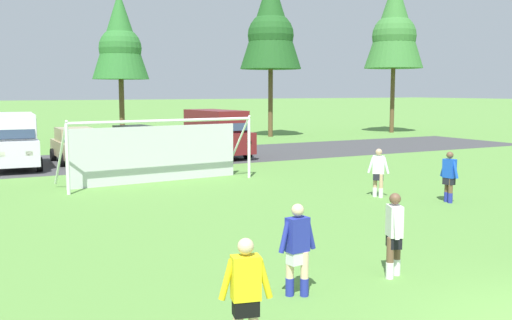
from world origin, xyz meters
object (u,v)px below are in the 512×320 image
Objects in this scene: soccer_ball at (260,276)px; parked_car_slot_far_left at (14,139)px; player_defender_far at (378,173)px; referee at (246,298)px; player_winger_right at (449,177)px; player_striker_near at (394,235)px; player_midfield_center at (297,250)px; parked_car_slot_left at (76,145)px; soccer_goal at (158,150)px; parked_car_slot_center at (217,132)px; parked_car_slot_center_left at (135,142)px.

parked_car_slot_far_left is (-2.36, 19.38, 1.23)m from soccer_ball.
player_defender_far is (7.66, 5.85, 0.71)m from soccer_ball.
referee is at bearing -122.03° from soccer_ball.
parked_car_slot_far_left is (-11.42, 15.31, 0.52)m from player_winger_right.
player_midfield_center is (-2.20, -0.03, 0.00)m from player_striker_near.
soccer_ball is at bearing -83.06° from parked_car_slot_far_left.
soccer_goal is at bearing -79.06° from parked_car_slot_left.
soccer_goal is 8.19m from parked_car_slot_left.
referee is 0.33× the size of parked_car_slot_center.
soccer_goal is 4.60× the size of player_defender_far.
parked_car_slot_center is (7.16, -1.09, 0.47)m from parked_car_slot_left.
soccer_goal is at bearing 129.96° from player_winger_right.
parked_car_slot_center_left reaches higher than player_defender_far.
parked_car_slot_center is at bearing 69.53° from player_midfield_center.
parked_car_slot_far_left is at bearing 97.18° from player_midfield_center.
player_defender_far is at bearing 42.44° from player_midfield_center.
player_winger_right is 15.25m from parked_car_slot_center.
soccer_goal is 8.50m from parked_car_slot_center_left.
parked_car_slot_far_left is 1.00× the size of parked_car_slot_center.
soccer_ball is 0.03× the size of soccer_goal.
soccer_goal is 1.75× the size of parked_car_slot_center_left.
soccer_goal is at bearing 75.73° from referee.
parked_car_slot_far_left reaches higher than parked_car_slot_left.
player_midfield_center is at bearing -91.06° from parked_car_slot_left.
parked_car_slot_center_left is at bearing 11.94° from parked_car_slot_far_left.
parked_car_slot_far_left reaches higher than parked_car_slot_center_left.
parked_car_slot_far_left is at bearing -168.06° from parked_car_slot_center_left.
parked_car_slot_far_left reaches higher than soccer_ball.
player_defender_far is 0.33× the size of parked_car_slot_far_left.
player_winger_right is (1.40, -1.78, 0.00)m from player_defender_far.
parked_car_slot_center_left is (3.70, 20.66, 0.77)m from soccer_ball.
parked_car_slot_center is at bearing 89.60° from player_defender_far.
player_striker_near is at bearing -76.81° from parked_car_slot_far_left.
parked_car_slot_left is at bearing 84.40° from referee.
player_winger_right is at bearing 36.94° from player_striker_near.
player_winger_right is at bearing -53.29° from parked_car_slot_far_left.
player_winger_right is 0.38× the size of parked_car_slot_center_left.
parked_car_slot_center is (-1.30, 15.19, 0.52)m from player_winger_right.
soccer_ball is at bearing -99.91° from soccer_goal.
player_striker_near is at bearing -127.75° from player_defender_far.
referee is at bearing -104.27° from soccer_goal.
referee is 0.39× the size of parked_car_slot_left.
player_defender_far is 0.39× the size of parked_car_slot_left.
parked_car_slot_left and parked_car_slot_center_left have the same top height.
referee is 2.50m from player_midfield_center.
soccer_goal is 13.43m from player_midfield_center.
soccer_goal is 1.79× the size of parked_car_slot_left.
parked_car_slot_far_left and parked_car_slot_center have the same top height.
player_striker_near is at bearing -85.16° from parked_car_slot_left.
player_defender_far is at bearing -53.47° from parked_car_slot_far_left.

